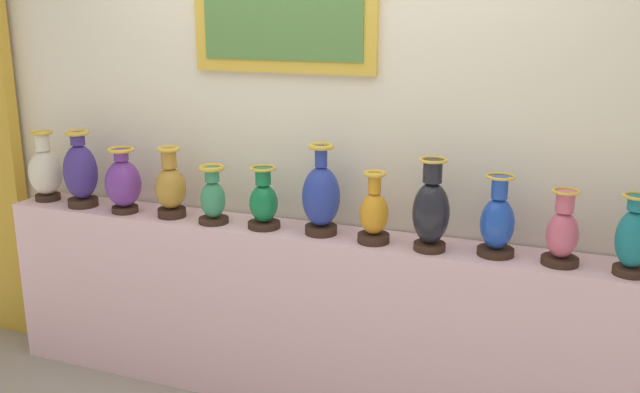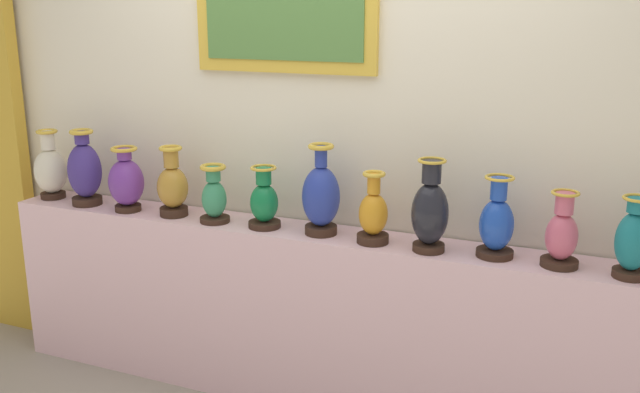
{
  "view_description": "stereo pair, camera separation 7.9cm",
  "coord_description": "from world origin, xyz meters",
  "px_view_note": "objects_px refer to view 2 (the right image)",
  "views": [
    {
      "loc": [
        1.17,
        -2.96,
        1.94
      ],
      "look_at": [
        0.0,
        0.0,
        1.08
      ],
      "focal_mm": 39.4,
      "sensor_mm": 36.0,
      "label": 1
    },
    {
      "loc": [
        1.24,
        -2.93,
        1.94
      ],
      "look_at": [
        0.0,
        0.0,
        1.08
      ],
      "focal_mm": 39.4,
      "sensor_mm": 36.0,
      "label": 2
    }
  ],
  "objects_px": {
    "vase_jade": "(214,197)",
    "vase_teal": "(633,241)",
    "vase_ivory": "(51,170)",
    "vase_violet": "(126,182)",
    "vase_onyx": "(430,212)",
    "vase_amber": "(373,215)",
    "vase_rose": "(562,236)",
    "vase_emerald": "(264,202)",
    "vase_sapphire": "(497,224)",
    "vase_indigo": "(85,171)",
    "vase_cobalt": "(321,197)",
    "vase_ochre": "(173,187)"
  },
  "relations": [
    {
      "from": "vase_jade",
      "to": "vase_teal",
      "type": "distance_m",
      "value": 1.91
    },
    {
      "from": "vase_ivory",
      "to": "vase_violet",
      "type": "relative_size",
      "value": 1.13
    },
    {
      "from": "vase_violet",
      "to": "vase_onyx",
      "type": "relative_size",
      "value": 0.83
    },
    {
      "from": "vase_amber",
      "to": "vase_teal",
      "type": "relative_size",
      "value": 1.0
    },
    {
      "from": "vase_amber",
      "to": "vase_rose",
      "type": "distance_m",
      "value": 0.81
    },
    {
      "from": "vase_emerald",
      "to": "vase_teal",
      "type": "bearing_deg",
      "value": -0.88
    },
    {
      "from": "vase_violet",
      "to": "vase_teal",
      "type": "xyz_separation_m",
      "value": [
        2.43,
        0.0,
        -0.01
      ]
    },
    {
      "from": "vase_ivory",
      "to": "vase_teal",
      "type": "xyz_separation_m",
      "value": [
        2.98,
        -0.05,
        -0.01
      ]
    },
    {
      "from": "vase_amber",
      "to": "vase_sapphire",
      "type": "relative_size",
      "value": 0.93
    },
    {
      "from": "vase_sapphire",
      "to": "vase_rose",
      "type": "relative_size",
      "value": 1.11
    },
    {
      "from": "vase_sapphire",
      "to": "vase_teal",
      "type": "bearing_deg",
      "value": -4.26
    },
    {
      "from": "vase_jade",
      "to": "vase_emerald",
      "type": "relative_size",
      "value": 0.96
    },
    {
      "from": "vase_indigo",
      "to": "vase_violet",
      "type": "xyz_separation_m",
      "value": [
        0.28,
        -0.01,
        -0.03
      ]
    },
    {
      "from": "vase_cobalt",
      "to": "vase_ivory",
      "type": "bearing_deg",
      "value": 179.73
    },
    {
      "from": "vase_ochre",
      "to": "vase_teal",
      "type": "height_order",
      "value": "vase_ochre"
    },
    {
      "from": "vase_cobalt",
      "to": "vase_amber",
      "type": "height_order",
      "value": "vase_cobalt"
    },
    {
      "from": "vase_ivory",
      "to": "vase_emerald",
      "type": "xyz_separation_m",
      "value": [
        1.35,
        -0.02,
        -0.04
      ]
    },
    {
      "from": "vase_amber",
      "to": "vase_ochre",
      "type": "bearing_deg",
      "value": 179.41
    },
    {
      "from": "vase_ivory",
      "to": "vase_cobalt",
      "type": "height_order",
      "value": "vase_cobalt"
    },
    {
      "from": "vase_ivory",
      "to": "vase_ochre",
      "type": "height_order",
      "value": "vase_ivory"
    },
    {
      "from": "vase_ivory",
      "to": "vase_ochre",
      "type": "distance_m",
      "value": 0.82
    },
    {
      "from": "vase_jade",
      "to": "vase_cobalt",
      "type": "distance_m",
      "value": 0.57
    },
    {
      "from": "vase_ivory",
      "to": "vase_onyx",
      "type": "bearing_deg",
      "value": -1.23
    },
    {
      "from": "vase_ivory",
      "to": "vase_sapphire",
      "type": "bearing_deg",
      "value": -0.14
    },
    {
      "from": "vase_indigo",
      "to": "vase_sapphire",
      "type": "bearing_deg",
      "value": 0.66
    },
    {
      "from": "vase_indigo",
      "to": "vase_teal",
      "type": "height_order",
      "value": "vase_indigo"
    },
    {
      "from": "vase_emerald",
      "to": "vase_amber",
      "type": "relative_size",
      "value": 0.92
    },
    {
      "from": "vase_onyx",
      "to": "vase_rose",
      "type": "xyz_separation_m",
      "value": [
        0.55,
        0.03,
        -0.05
      ]
    },
    {
      "from": "vase_teal",
      "to": "vase_indigo",
      "type": "bearing_deg",
      "value": 179.69
    },
    {
      "from": "vase_onyx",
      "to": "vase_amber",
      "type": "bearing_deg",
      "value": 177.65
    },
    {
      "from": "vase_onyx",
      "to": "vase_rose",
      "type": "distance_m",
      "value": 0.55
    },
    {
      "from": "vase_jade",
      "to": "vase_sapphire",
      "type": "bearing_deg",
      "value": 1.38
    },
    {
      "from": "vase_rose",
      "to": "vase_teal",
      "type": "distance_m",
      "value": 0.27
    },
    {
      "from": "vase_jade",
      "to": "vase_onyx",
      "type": "height_order",
      "value": "vase_onyx"
    },
    {
      "from": "vase_emerald",
      "to": "vase_onyx",
      "type": "xyz_separation_m",
      "value": [
        0.82,
        -0.03,
        0.05
      ]
    },
    {
      "from": "vase_onyx",
      "to": "vase_cobalt",
      "type": "bearing_deg",
      "value": 175.8
    },
    {
      "from": "vase_cobalt",
      "to": "vase_rose",
      "type": "relative_size",
      "value": 1.35
    },
    {
      "from": "vase_jade",
      "to": "vase_cobalt",
      "type": "height_order",
      "value": "vase_cobalt"
    },
    {
      "from": "vase_sapphire",
      "to": "vase_indigo",
      "type": "bearing_deg",
      "value": -179.34
    },
    {
      "from": "vase_violet",
      "to": "vase_ivory",
      "type": "bearing_deg",
      "value": 175.26
    },
    {
      "from": "vase_amber",
      "to": "vase_violet",
      "type": "bearing_deg",
      "value": -179.59
    },
    {
      "from": "vase_ivory",
      "to": "vase_amber",
      "type": "xyz_separation_m",
      "value": [
        1.91,
        -0.04,
        -0.03
      ]
    },
    {
      "from": "vase_jade",
      "to": "vase_rose",
      "type": "distance_m",
      "value": 1.64
    },
    {
      "from": "vase_indigo",
      "to": "vase_cobalt",
      "type": "xyz_separation_m",
      "value": [
        1.37,
        0.02,
        -0.0
      ]
    },
    {
      "from": "vase_ochre",
      "to": "vase_rose",
      "type": "distance_m",
      "value": 1.89
    },
    {
      "from": "vase_jade",
      "to": "vase_onyx",
      "type": "distance_m",
      "value": 1.09
    },
    {
      "from": "vase_onyx",
      "to": "vase_sapphire",
      "type": "xyz_separation_m",
      "value": [
        0.28,
        0.04,
        -0.03
      ]
    },
    {
      "from": "vase_emerald",
      "to": "vase_sapphire",
      "type": "bearing_deg",
      "value": 0.76
    },
    {
      "from": "vase_ivory",
      "to": "vase_cobalt",
      "type": "distance_m",
      "value": 1.64
    },
    {
      "from": "vase_jade",
      "to": "vase_rose",
      "type": "relative_size",
      "value": 0.91
    }
  ]
}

